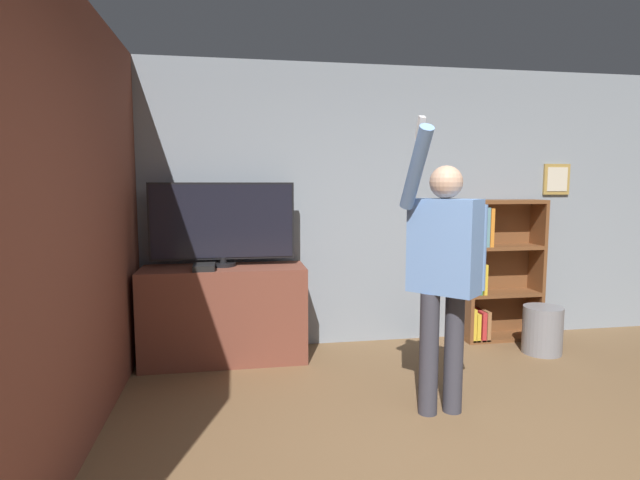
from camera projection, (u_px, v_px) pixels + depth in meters
The scene contains 8 objects.
wall_back at pixel (374, 206), 4.91m from camera, with size 6.44×0.09×2.70m.
wall_side_brick at pixel (90, 219), 3.15m from camera, with size 0.06×4.36×2.70m.
tv_ledge at pixel (224, 314), 4.43m from camera, with size 1.43×0.52×0.84m.
television at pixel (223, 223), 4.39m from camera, with size 1.26×0.22×0.74m.
game_console at pixel (204, 267), 4.23m from camera, with size 0.18×0.23×0.05m.
bookshelf at pixel (495, 272), 5.01m from camera, with size 0.79×0.28×1.41m.
person at pixel (444, 265), 3.33m from camera, with size 0.60×0.56×1.98m.
waste_bin at pixel (542, 330), 4.64m from camera, with size 0.36×0.36×0.44m.
Camera 1 is at (-1.35, -1.96, 1.57)m, focal length 28.00 mm.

